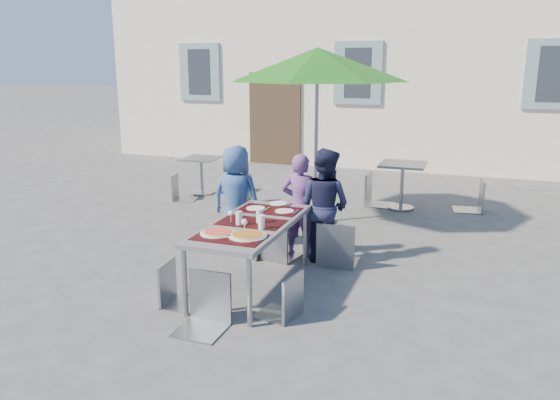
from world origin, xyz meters
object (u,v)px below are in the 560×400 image
at_px(bg_chair_l_0, 179,172).
at_px(dining_table, 251,227).
at_px(patio_umbrella, 317,66).
at_px(chair_1, 275,212).
at_px(chair_4, 285,270).
at_px(bg_chair_l_1, 375,170).
at_px(chair_5, 204,269).
at_px(bg_chair_r_0, 239,172).
at_px(chair_0, 249,209).
at_px(child_0, 236,197).
at_px(bg_chair_r_1, 477,176).
at_px(pizza_near_left, 218,232).
at_px(pizza_near_right, 248,235).
at_px(cafe_table_0, 201,170).
at_px(cafe_table_1, 402,177).
at_px(chair_3, 174,259).
at_px(child_2, 324,206).
at_px(child_1, 300,206).

bearing_deg(bg_chair_l_0, dining_table, -49.61).
xyz_separation_m(dining_table, patio_umbrella, (-0.07, 2.70, 1.68)).
relative_size(chair_1, bg_chair_l_0, 1.19).
bearing_deg(chair_4, bg_chair_l_1, 89.74).
bearing_deg(chair_5, bg_chair_r_0, 110.06).
bearing_deg(chair_5, chair_0, 100.99).
xyz_separation_m(child_0, bg_chair_r_0, (-0.93, 2.17, -0.12)).
relative_size(chair_0, bg_chair_r_1, 1.03).
relative_size(pizza_near_left, patio_umbrella, 0.13).
height_order(pizza_near_right, bg_chair_r_0, bg_chair_r_0).
xyz_separation_m(child_0, chair_4, (1.31, -1.77, -0.20)).
height_order(child_0, chair_1, child_0).
bearing_deg(child_0, dining_table, 122.78).
xyz_separation_m(cafe_table_0, bg_chair_l_0, (-0.16, -0.54, 0.06)).
relative_size(child_0, chair_1, 1.30).
bearing_deg(bg_chair_l_0, bg_chair_r_0, 5.64).
height_order(pizza_near_right, child_0, child_0).
bearing_deg(bg_chair_r_0, chair_1, -57.13).
bearing_deg(pizza_near_left, cafe_table_1, 74.34).
bearing_deg(bg_chair_l_1, bg_chair_r_0, -162.27).
height_order(chair_3, bg_chair_l_1, bg_chair_l_1).
relative_size(child_0, bg_chair_r_0, 1.42).
bearing_deg(dining_table, child_2, 65.08).
distance_m(chair_3, bg_chair_r_0, 4.18).
height_order(chair_4, cafe_table_1, chair_4).
distance_m(cafe_table_0, bg_chair_r_1, 4.91).
bearing_deg(chair_5, bg_chair_r_1, 66.16).
distance_m(pizza_near_left, pizza_near_right, 0.32).
bearing_deg(child_2, child_0, 14.64).
bearing_deg(cafe_table_1, child_2, -101.42).
bearing_deg(cafe_table_1, cafe_table_0, -177.69).
relative_size(child_0, cafe_table_0, 1.98).
height_order(dining_table, child_1, child_1).
distance_m(pizza_near_right, bg_chair_r_0, 4.27).
bearing_deg(bg_chair_l_0, child_2, -33.37).
xyz_separation_m(pizza_near_right, bg_chair_l_0, (-2.94, 3.74, -0.25)).
relative_size(dining_table, chair_1, 1.75).
bearing_deg(pizza_near_left, dining_table, 72.12).
xyz_separation_m(patio_umbrella, cafe_table_0, (-2.56, 1.10, -1.92)).
distance_m(pizza_near_right, chair_1, 1.43).
distance_m(cafe_table_0, cafe_table_1, 3.72).
bearing_deg(dining_table, chair_5, -93.25).
distance_m(chair_3, chair_4, 1.16).
height_order(child_1, chair_3, child_1).
bearing_deg(pizza_near_left, chair_0, 100.85).
height_order(dining_table, pizza_near_right, pizza_near_right).
distance_m(pizza_near_left, chair_0, 1.49).
xyz_separation_m(bg_chair_r_0, cafe_table_1, (2.74, 0.58, -0.01)).
bearing_deg(child_2, chair_3, 77.90).
relative_size(pizza_near_right, bg_chair_r_1, 0.37).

